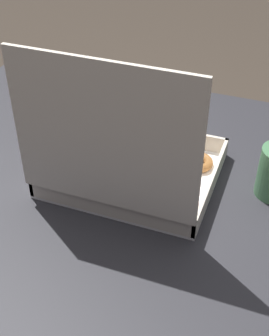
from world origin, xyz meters
The scene contains 2 objects.
dining_table centered at (0.00, 0.00, 0.63)m, with size 1.10×0.94×0.72m.
donut_box centered at (-0.04, 0.01, 0.79)m, with size 0.35×0.30×0.34m.
Camera 1 is at (-0.32, 0.72, 1.36)m, focal length 50.00 mm.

